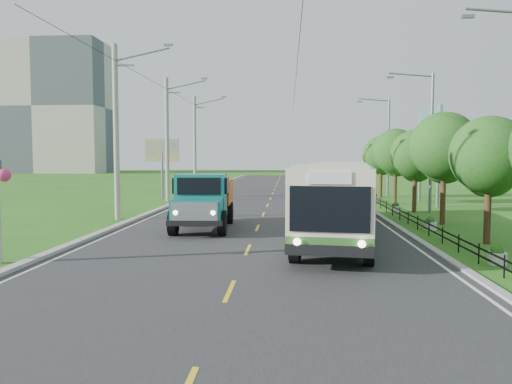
# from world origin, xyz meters

# --- Properties ---
(ground) EXTENTS (240.00, 240.00, 0.00)m
(ground) POSITION_xyz_m (0.00, 0.00, 0.00)
(ground) COLOR #275C16
(ground) RESTS_ON ground
(road) EXTENTS (14.00, 120.00, 0.02)m
(road) POSITION_xyz_m (0.00, 20.00, 0.01)
(road) COLOR #28282B
(road) RESTS_ON ground
(curb_left) EXTENTS (0.40, 120.00, 0.15)m
(curb_left) POSITION_xyz_m (-7.20, 20.00, 0.07)
(curb_left) COLOR #9E9E99
(curb_left) RESTS_ON ground
(curb_right) EXTENTS (0.30, 120.00, 0.10)m
(curb_right) POSITION_xyz_m (7.15, 20.00, 0.05)
(curb_right) COLOR #9E9E99
(curb_right) RESTS_ON ground
(edge_line_left) EXTENTS (0.12, 120.00, 0.00)m
(edge_line_left) POSITION_xyz_m (-6.65, 20.00, 0.02)
(edge_line_left) COLOR silver
(edge_line_left) RESTS_ON road
(edge_line_right) EXTENTS (0.12, 120.00, 0.00)m
(edge_line_right) POSITION_xyz_m (6.65, 20.00, 0.02)
(edge_line_right) COLOR silver
(edge_line_right) RESTS_ON road
(centre_dash) EXTENTS (0.12, 2.20, 0.00)m
(centre_dash) POSITION_xyz_m (0.00, 0.00, 0.02)
(centre_dash) COLOR yellow
(centre_dash) RESTS_ON road
(railing_right) EXTENTS (0.04, 40.00, 0.60)m
(railing_right) POSITION_xyz_m (8.00, 14.00, 0.30)
(railing_right) COLOR black
(railing_right) RESTS_ON ground
(pole_near) EXTENTS (3.51, 0.32, 10.00)m
(pole_near) POSITION_xyz_m (-8.26, 9.00, 5.09)
(pole_near) COLOR gray
(pole_near) RESTS_ON ground
(pole_mid) EXTENTS (3.51, 0.32, 10.00)m
(pole_mid) POSITION_xyz_m (-8.26, 21.00, 5.09)
(pole_mid) COLOR gray
(pole_mid) RESTS_ON ground
(pole_far) EXTENTS (3.51, 0.32, 10.00)m
(pole_far) POSITION_xyz_m (-8.26, 33.00, 5.09)
(pole_far) COLOR gray
(pole_far) RESTS_ON ground
(tree_second) EXTENTS (3.18, 3.26, 5.30)m
(tree_second) POSITION_xyz_m (9.86, 2.14, 3.52)
(tree_second) COLOR #382314
(tree_second) RESTS_ON ground
(tree_third) EXTENTS (3.60, 3.62, 6.00)m
(tree_third) POSITION_xyz_m (9.86, 8.14, 3.99)
(tree_third) COLOR #382314
(tree_third) RESTS_ON ground
(tree_fourth) EXTENTS (3.24, 3.31, 5.40)m
(tree_fourth) POSITION_xyz_m (9.86, 14.14, 3.59)
(tree_fourth) COLOR #382314
(tree_fourth) RESTS_ON ground
(tree_fifth) EXTENTS (3.48, 3.52, 5.80)m
(tree_fifth) POSITION_xyz_m (9.86, 20.14, 3.85)
(tree_fifth) COLOR #382314
(tree_fifth) RESTS_ON ground
(tree_back) EXTENTS (3.30, 3.36, 5.50)m
(tree_back) POSITION_xyz_m (9.86, 26.14, 3.65)
(tree_back) COLOR #382314
(tree_back) RESTS_ON ground
(streetlight_mid) EXTENTS (3.02, 0.20, 9.07)m
(streetlight_mid) POSITION_xyz_m (10.64, 14.00, 4.90)
(streetlight_mid) COLOR slate
(streetlight_mid) RESTS_ON ground
(streetlight_far) EXTENTS (3.02, 0.20, 9.07)m
(streetlight_far) POSITION_xyz_m (10.64, 28.00, 4.90)
(streetlight_far) COLOR slate
(streetlight_far) RESTS_ON ground
(planter_front) EXTENTS (0.64, 0.64, 0.67)m
(planter_front) POSITION_xyz_m (8.60, -2.00, 0.29)
(planter_front) COLOR silver
(planter_front) RESTS_ON ground
(planter_near) EXTENTS (0.64, 0.64, 0.67)m
(planter_near) POSITION_xyz_m (8.60, 6.00, 0.29)
(planter_near) COLOR silver
(planter_near) RESTS_ON ground
(planter_mid) EXTENTS (0.64, 0.64, 0.67)m
(planter_mid) POSITION_xyz_m (8.60, 14.00, 0.29)
(planter_mid) COLOR silver
(planter_mid) RESTS_ON ground
(planter_far) EXTENTS (0.64, 0.64, 0.67)m
(planter_far) POSITION_xyz_m (8.60, 22.00, 0.29)
(planter_far) COLOR silver
(planter_far) RESTS_ON ground
(billboard_left) EXTENTS (3.00, 0.20, 5.20)m
(billboard_left) POSITION_xyz_m (-9.50, 24.00, 3.87)
(billboard_left) COLOR slate
(billboard_left) RESTS_ON ground
(billboard_right) EXTENTS (0.24, 6.00, 7.30)m
(billboard_right) POSITION_xyz_m (12.30, 20.00, 5.34)
(billboard_right) COLOR slate
(billboard_right) RESTS_ON ground
(apartment_near) EXTENTS (28.00, 14.00, 30.00)m
(apartment_near) POSITION_xyz_m (-55.00, 95.00, 15.00)
(apartment_near) COLOR #B7B2A3
(apartment_near) RESTS_ON ground
(apartment_far) EXTENTS (24.00, 14.00, 26.00)m
(apartment_far) POSITION_xyz_m (-80.00, 120.00, 13.00)
(apartment_far) COLOR #B7B2A3
(apartment_far) RESTS_ON ground
(bus) EXTENTS (4.91, 17.05, 3.25)m
(bus) POSITION_xyz_m (3.92, 4.37, 1.96)
(bus) COLOR #34692A
(bus) RESTS_ON ground
(dump_truck) EXTENTS (2.86, 6.74, 2.79)m
(dump_truck) POSITION_xyz_m (-2.68, 5.64, 1.58)
(dump_truck) COLOR #147875
(dump_truck) RESTS_ON ground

